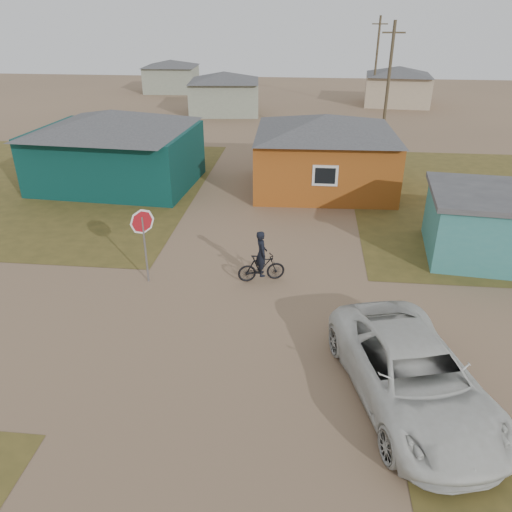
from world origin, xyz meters
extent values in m
plane|color=#87684D|center=(0.00, 0.00, 0.00)|extent=(120.00, 120.00, 0.00)
cube|color=brown|center=(-14.00, 13.00, 0.01)|extent=(20.00, 18.00, 0.00)
cube|color=#082F2C|center=(-8.50, 13.50, 1.50)|extent=(8.40, 6.54, 3.00)
pyramid|color=#3D3D3F|center=(-8.50, 13.50, 3.50)|extent=(8.93, 7.08, 1.00)
cube|color=#954A16|center=(2.50, 14.00, 1.50)|extent=(7.21, 6.24, 3.00)
pyramid|color=#3D3D3F|center=(2.50, 14.00, 3.45)|extent=(7.72, 6.76, 0.90)
cube|color=silver|center=(2.50, 10.97, 1.65)|extent=(1.20, 0.06, 1.00)
cube|color=black|center=(2.50, 10.94, 1.65)|extent=(0.95, 0.04, 0.75)
cube|color=teal|center=(9.50, 6.50, 1.20)|extent=(6.39, 4.61, 2.40)
cube|color=gray|center=(-6.00, 34.00, 1.40)|extent=(6.49, 5.60, 2.80)
pyramid|color=#3D3D3F|center=(-6.00, 34.00, 3.20)|extent=(7.04, 6.15, 0.80)
cube|color=tan|center=(10.00, 40.00, 1.40)|extent=(6.41, 5.50, 2.80)
pyramid|color=#3D3D3F|center=(10.00, 40.00, 3.20)|extent=(6.95, 6.05, 0.80)
cube|color=gray|center=(-14.00, 46.00, 1.35)|extent=(5.75, 5.28, 2.70)
pyramid|color=#3D3D3F|center=(-14.00, 46.00, 3.05)|extent=(6.28, 5.81, 0.70)
cylinder|color=#4E422E|center=(6.50, 22.00, 4.00)|extent=(0.20, 0.20, 8.00)
cube|color=#4E422E|center=(6.50, 22.00, 7.30)|extent=(1.40, 0.10, 0.10)
cylinder|color=#4E422E|center=(7.50, 38.00, 4.00)|extent=(0.20, 0.20, 8.00)
cube|color=#4E422E|center=(7.50, 38.00, 7.30)|extent=(1.40, 0.10, 0.10)
cylinder|color=gray|center=(-3.78, 3.20, 1.23)|extent=(0.07, 0.07, 2.45)
imported|color=black|center=(0.20, 3.68, 0.51)|extent=(1.75, 0.93, 1.01)
imported|color=black|center=(0.20, 3.68, 1.07)|extent=(0.55, 0.69, 1.66)
imported|color=silver|center=(4.41, -1.99, 0.82)|extent=(4.14, 6.38, 1.63)
camera|label=1|loc=(1.64, -11.76, 8.77)|focal=35.00mm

